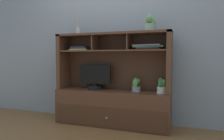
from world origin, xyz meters
TOP-DOWN VIEW (x-y plane):
  - floor_plane at (0.00, 0.00)m, footprint 6.00×6.00m
  - back_wall at (0.00, 0.23)m, footprint 6.00×0.02m
  - media_console at (0.00, 0.01)m, footprint 1.62×0.44m
  - tv_monitor at (-0.27, 0.01)m, footprint 0.48×0.21m
  - potted_orchid at (0.34, 0.01)m, footprint 0.14×0.14m
  - potted_fern at (0.69, -0.01)m, footprint 0.15×0.15m
  - magazine_stack_left at (-0.51, 0.03)m, footprint 0.34×0.23m
  - magazine_stack_centre at (0.51, -0.00)m, footprint 0.41×0.26m
  - diffuser_bottle at (-0.53, -0.01)m, footprint 0.07×0.07m
  - potted_succulent at (0.53, -0.01)m, footprint 0.17×0.17m

SIDE VIEW (x-z plane):
  - floor_plane at x=0.00m, z-range -0.02..0.00m
  - media_console at x=0.00m, z-range -0.25..1.04m
  - potted_fern at x=0.69m, z-range 0.48..0.68m
  - potted_orchid at x=0.34m, z-range 0.48..0.67m
  - tv_monitor at x=-0.27m, z-range 0.47..0.83m
  - magazine_stack_left at x=-0.51m, z-range 1.06..1.12m
  - magazine_stack_centre at x=0.51m, z-range 1.06..1.13m
  - diffuser_bottle at x=-0.53m, z-range 1.23..1.46m
  - potted_succulent at x=0.53m, z-range 1.27..1.50m
  - back_wall at x=0.00m, z-range 0.00..2.80m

